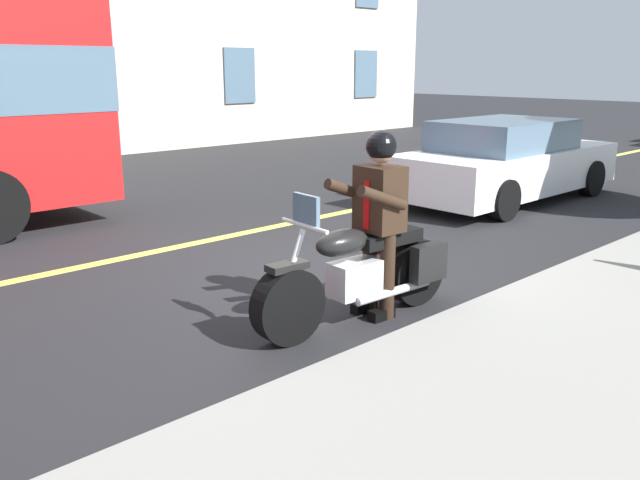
% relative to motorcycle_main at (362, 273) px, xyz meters
% --- Properties ---
extents(ground_plane, '(80.00, 80.00, 0.00)m').
position_rel_motorcycle_main_xyz_m(ground_plane, '(-0.70, -1.37, -0.45)').
color(ground_plane, black).
extents(lane_center_stripe, '(60.00, 0.16, 0.01)m').
position_rel_motorcycle_main_xyz_m(lane_center_stripe, '(-0.70, -3.37, -0.45)').
color(lane_center_stripe, '#E5DB4C').
rests_on(lane_center_stripe, ground_plane).
extents(motorcycle_main, '(2.22, 0.69, 1.26)m').
position_rel_motorcycle_main_xyz_m(motorcycle_main, '(0.00, 0.00, 0.00)').
color(motorcycle_main, black).
rests_on(motorcycle_main, ground_plane).
extents(rider_main, '(0.65, 0.58, 1.74)m').
position_rel_motorcycle_main_xyz_m(rider_main, '(-0.19, 0.01, 0.58)').
color(rider_main, black).
rests_on(rider_main, ground_plane).
extents(car_dark, '(4.60, 1.92, 1.40)m').
position_rel_motorcycle_main_xyz_m(car_dark, '(-5.91, -2.16, 0.24)').
color(car_dark, white).
rests_on(car_dark, ground_plane).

